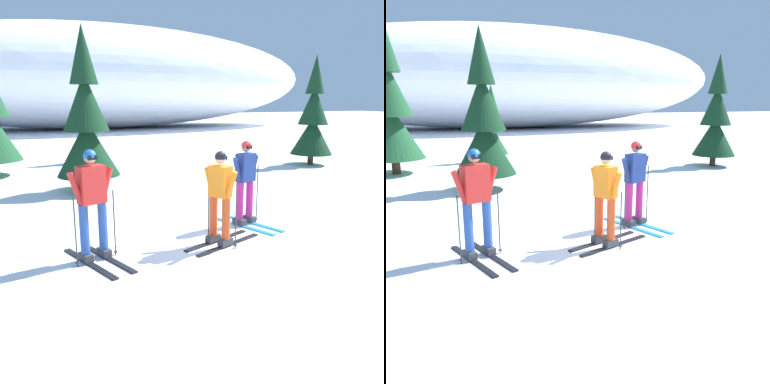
% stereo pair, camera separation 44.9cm
% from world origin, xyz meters
% --- Properties ---
extents(ground_plane, '(120.00, 120.00, 0.00)m').
position_xyz_m(ground_plane, '(0.00, 0.00, 0.00)').
color(ground_plane, white).
extents(skier_navy_jacket, '(0.98, 1.66, 1.77)m').
position_xyz_m(skier_navy_jacket, '(1.20, 1.20, 0.93)').
color(skier_navy_jacket, '#2893CC').
rests_on(skier_navy_jacket, ground).
extents(skier_orange_jacket, '(1.64, 1.00, 1.72)m').
position_xyz_m(skier_orange_jacket, '(0.19, 0.27, 0.89)').
color(skier_orange_jacket, black).
rests_on(skier_orange_jacket, ground).
extents(skier_red_jacket, '(1.00, 1.67, 1.84)m').
position_xyz_m(skier_red_jacket, '(-2.03, 0.36, 0.98)').
color(skier_red_jacket, black).
rests_on(skier_red_jacket, ground).
extents(pine_tree_center_left, '(2.05, 2.05, 5.30)m').
position_xyz_m(pine_tree_center_left, '(-4.26, 9.14, 2.22)').
color(pine_tree_center_left, '#47301E').
rests_on(pine_tree_center_left, ground).
extents(pine_tree_center_right, '(1.76, 1.76, 4.57)m').
position_xyz_m(pine_tree_center_right, '(-1.45, 5.63, 1.91)').
color(pine_tree_center_right, '#47301E').
rests_on(pine_tree_center_right, ground).
extents(pine_tree_right, '(1.23, 1.23, 3.18)m').
position_xyz_m(pine_tree_right, '(-0.67, 10.98, 1.33)').
color(pine_tree_right, '#47301E').
rests_on(pine_tree_right, ground).
extents(pine_tree_far_right, '(1.64, 1.64, 4.24)m').
position_xyz_m(pine_tree_far_right, '(7.46, 7.28, 1.77)').
color(pine_tree_far_right, '#47301E').
rests_on(pine_tree_far_right, ground).
extents(snow_ridge_background, '(39.67, 15.99, 8.69)m').
position_xyz_m(snow_ridge_background, '(2.46, 30.87, 4.35)').
color(snow_ridge_background, white).
rests_on(snow_ridge_background, ground).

